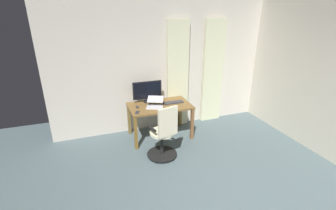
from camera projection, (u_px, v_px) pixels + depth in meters
back_room_partition at (163, 67)px, 5.28m from camera, size 4.83×0.10×2.79m
curtain_left_panel at (213, 73)px, 5.63m from camera, size 0.50×0.06×2.37m
curtain_right_panel at (178, 76)px, 5.36m from camera, size 0.49×0.06×2.37m
desk at (160, 109)px, 5.03m from camera, size 1.27×0.74×0.72m
office_chair at (164, 135)px, 4.34m from camera, size 0.56×0.56×1.04m
computer_monitor at (147, 91)px, 5.07m from camera, size 0.61×0.18×0.45m
computer_keyboard at (173, 102)px, 5.10m from camera, size 0.42×0.13×0.02m
laptop at (155, 104)px, 4.89m from camera, size 0.43×0.45×0.17m
computer_mouse at (137, 107)px, 4.85m from camera, size 0.06×0.10×0.04m
cell_phone_by_monitor at (160, 101)px, 5.20m from camera, size 0.13×0.16×0.01m
cell_phone_face_up at (137, 112)px, 4.62m from camera, size 0.12×0.16×0.01m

